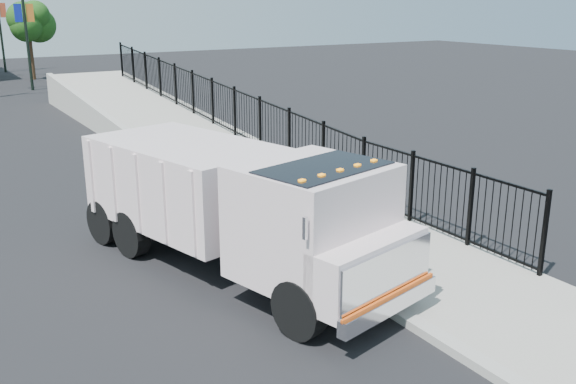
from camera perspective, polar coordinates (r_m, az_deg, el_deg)
ground at (r=13.35m, az=4.90°, el=-8.07°), size 120.00×120.00×0.00m
sidewalk at (r=13.18m, az=17.00°, el=-8.82°), size 3.55×12.00×0.12m
curb at (r=11.92m, az=10.64°, el=-11.07°), size 0.30×12.00×0.16m
ramp at (r=27.95m, az=-11.00°, el=4.89°), size 3.95×24.06×3.19m
iron_fence at (r=24.71m, az=-4.73°, el=5.74°), size 0.10×28.00×1.80m
truck at (r=13.29m, az=-4.35°, el=-0.94°), size 4.49×8.48×2.77m
worker at (r=13.05m, az=8.10°, el=-4.15°), size 0.58×0.72×1.70m
debris at (r=16.29m, az=8.92°, el=-2.89°), size 0.40×0.40×0.10m
light_pole_1 at (r=44.53m, az=-22.75°, el=13.91°), size 3.78×0.22×8.00m
tree_1 at (r=50.79m, az=-22.16°, el=13.66°), size 2.31×2.31×5.15m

